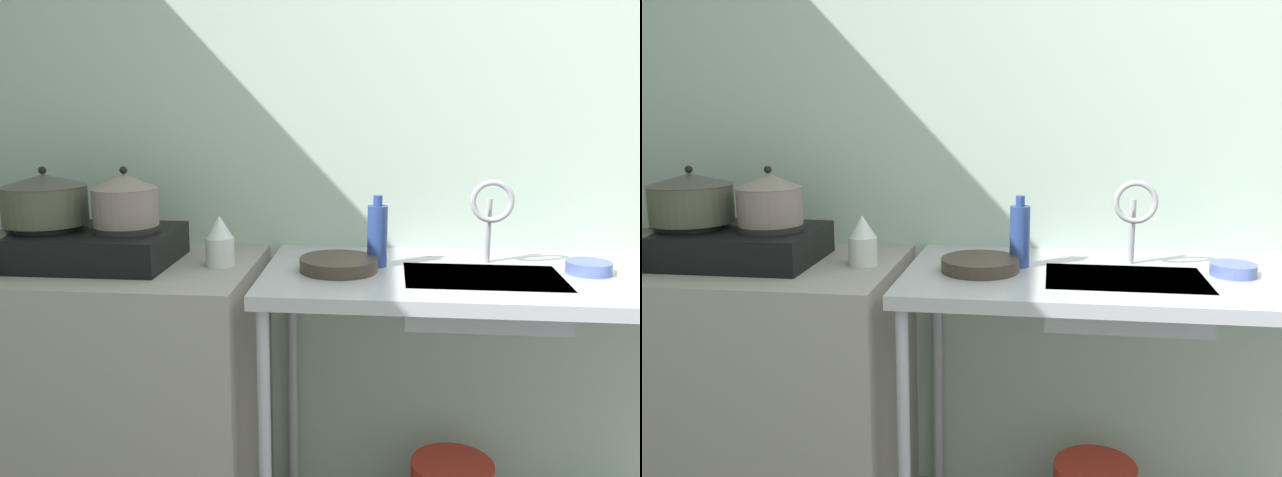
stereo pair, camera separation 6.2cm
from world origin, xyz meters
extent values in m
cube|color=gray|center=(-1.83, 1.24, 0.46)|extent=(1.00, 0.64, 0.91)
cube|color=#ABA9B5|center=(-0.50, 1.24, 0.89)|extent=(1.58, 0.64, 0.04)
cylinder|color=#ABA6B9|center=(-1.25, 0.96, 0.44)|extent=(0.04, 0.04, 0.87)
cylinder|color=#B0A9BB|center=(-1.25, 1.52, 0.44)|extent=(0.04, 0.04, 0.87)
cube|color=black|center=(-1.85, 1.24, 0.96)|extent=(0.54, 0.38, 0.10)
cylinder|color=black|center=(-1.98, 1.24, 1.03)|extent=(0.21, 0.21, 0.02)
cylinder|color=black|center=(-1.72, 1.24, 1.03)|extent=(0.21, 0.21, 0.02)
cylinder|color=#46483A|center=(-1.98, 1.24, 1.09)|extent=(0.26, 0.26, 0.12)
cone|color=#443F3C|center=(-1.98, 1.24, 1.17)|extent=(0.26, 0.26, 0.04)
sphere|color=black|center=(-1.98, 1.24, 1.20)|extent=(0.02, 0.02, 0.02)
cylinder|color=slate|center=(-1.72, 1.24, 1.09)|extent=(0.20, 0.20, 0.12)
cone|color=gray|center=(-1.72, 1.24, 1.17)|extent=(0.20, 0.20, 0.04)
sphere|color=black|center=(-1.72, 1.24, 1.21)|extent=(0.02, 0.02, 0.02)
cylinder|color=silver|center=(-1.43, 1.24, 0.96)|extent=(0.09, 0.09, 0.09)
cone|color=silver|center=(-1.43, 1.24, 1.03)|extent=(0.08, 0.08, 0.07)
cube|color=#ABA9B5|center=(-0.63, 1.19, 0.85)|extent=(0.46, 0.30, 0.13)
cylinder|color=#ABA9B5|center=(-0.60, 1.37, 1.01)|extent=(0.02, 0.02, 0.20)
torus|color=#ABA9B5|center=(-0.60, 1.31, 1.12)|extent=(0.13, 0.02, 0.13)
cylinder|color=#3B2F28|center=(-1.06, 1.22, 0.93)|extent=(0.24, 0.24, 0.04)
cylinder|color=white|center=(-0.22, 1.17, 0.96)|extent=(0.09, 0.09, 0.09)
cylinder|color=#5565B0|center=(-0.32, 1.26, 0.93)|extent=(0.13, 0.13, 0.04)
cylinder|color=navy|center=(-0.95, 1.29, 1.01)|extent=(0.06, 0.06, 0.19)
cylinder|color=navy|center=(-0.95, 1.29, 1.12)|extent=(0.03, 0.03, 0.03)
camera|label=1|loc=(-0.92, -0.74, 1.42)|focal=37.68mm
camera|label=2|loc=(-0.86, -0.73, 1.42)|focal=37.68mm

